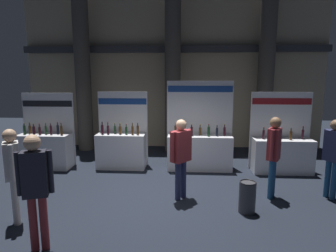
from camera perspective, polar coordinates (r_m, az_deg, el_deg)
ground_plane at (r=6.64m, az=-0.78°, el=-14.09°), size 24.00×24.00×0.00m
hall_colonnade at (r=10.89m, az=1.07°, el=12.71°), size 11.09×1.16×6.65m
exhibitor_booth_0 at (r=9.28m, az=-23.02°, el=-4.03°), size 1.55×0.72×2.20m
exhibitor_booth_1 at (r=8.69m, az=-9.16°, el=-4.24°), size 1.49×0.66×2.24m
exhibitor_booth_2 at (r=8.48m, az=6.26°, el=-4.32°), size 1.94×0.66×2.56m
exhibitor_booth_3 at (r=8.79m, az=21.57°, el=-4.81°), size 1.70×0.66×2.25m
trash_bin at (r=6.10m, az=15.40°, el=-13.38°), size 0.33×0.33×0.65m
visitor_0 at (r=4.87m, az=-24.76°, el=-10.08°), size 0.51×0.33×1.85m
visitor_2 at (r=6.28m, az=2.57°, el=-5.00°), size 0.47×0.49×1.78m
visitor_3 at (r=7.26m, az=29.93°, el=-4.46°), size 0.38×0.48×1.78m
visitor_4 at (r=6.74m, az=20.18°, el=-4.55°), size 0.36×0.44×1.83m
visitor_5 at (r=5.94m, az=-28.41°, el=-7.34°), size 0.38×0.43×1.78m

